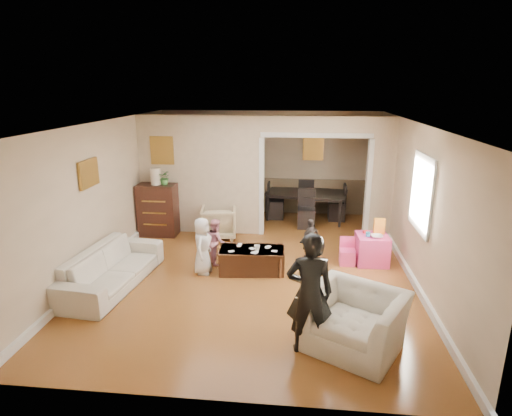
# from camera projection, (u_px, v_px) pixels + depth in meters

# --- Properties ---
(floor) EXTENTS (7.00, 7.00, 0.00)m
(floor) POSITION_uv_depth(u_px,v_px,m) (255.00, 265.00, 7.79)
(floor) COLOR #A26429
(floor) RESTS_ON ground
(partition_left) EXTENTS (2.75, 0.18, 2.60)m
(partition_left) POSITION_uv_depth(u_px,v_px,m) (201.00, 175.00, 9.28)
(partition_left) COLOR #CBB695
(partition_left) RESTS_ON ground
(partition_right) EXTENTS (0.55, 0.18, 2.60)m
(partition_right) POSITION_uv_depth(u_px,v_px,m) (380.00, 179.00, 8.90)
(partition_right) COLOR #CBB695
(partition_right) RESTS_ON ground
(partition_header) EXTENTS (2.22, 0.18, 0.35)m
(partition_header) POSITION_uv_depth(u_px,v_px,m) (317.00, 124.00, 8.72)
(partition_header) COLOR #CBB695
(partition_header) RESTS_ON partition_right
(window_pane) EXTENTS (0.03, 0.95, 1.10)m
(window_pane) POSITION_uv_depth(u_px,v_px,m) (422.00, 193.00, 6.71)
(window_pane) COLOR white
(window_pane) RESTS_ON ground
(framed_art_partition) EXTENTS (0.45, 0.03, 0.55)m
(framed_art_partition) POSITION_uv_depth(u_px,v_px,m) (162.00, 150.00, 9.11)
(framed_art_partition) COLOR brown
(framed_art_partition) RESTS_ON partition_left
(framed_art_sofa_wall) EXTENTS (0.03, 0.55, 0.40)m
(framed_art_sofa_wall) POSITION_uv_depth(u_px,v_px,m) (89.00, 173.00, 6.98)
(framed_art_sofa_wall) COLOR brown
(framed_art_alcove) EXTENTS (0.45, 0.03, 0.55)m
(framed_art_alcove) POSITION_uv_depth(u_px,v_px,m) (313.00, 148.00, 10.49)
(framed_art_alcove) COLOR brown
(sofa) EXTENTS (1.07, 2.26, 0.64)m
(sofa) POSITION_uv_depth(u_px,v_px,m) (112.00, 268.00, 6.94)
(sofa) COLOR white
(sofa) RESTS_ON ground
(armchair_back) EXTENTS (0.84, 0.85, 0.69)m
(armchair_back) POSITION_uv_depth(u_px,v_px,m) (219.00, 222.00, 9.16)
(armchair_back) COLOR #C8AE8B
(armchair_back) RESTS_ON ground
(armchair_front) EXTENTS (1.50, 1.44, 0.75)m
(armchair_front) POSITION_uv_depth(u_px,v_px,m) (354.00, 320.00, 5.28)
(armchair_front) COLOR white
(armchair_front) RESTS_ON ground
(dresser) EXTENTS (0.83, 0.47, 1.14)m
(dresser) POSITION_uv_depth(u_px,v_px,m) (158.00, 210.00, 9.26)
(dresser) COLOR #351810
(dresser) RESTS_ON ground
(table_lamp) EXTENTS (0.22, 0.22, 0.36)m
(table_lamp) POSITION_uv_depth(u_px,v_px,m) (156.00, 176.00, 9.05)
(table_lamp) COLOR beige
(table_lamp) RESTS_ON dresser
(potted_plant) EXTENTS (0.28, 0.25, 0.32)m
(potted_plant) POSITION_uv_depth(u_px,v_px,m) (165.00, 178.00, 9.03)
(potted_plant) COLOR #3F7936
(potted_plant) RESTS_ON dresser
(coffee_table) EXTENTS (1.18, 0.67, 0.42)m
(coffee_table) POSITION_uv_depth(u_px,v_px,m) (252.00, 260.00, 7.50)
(coffee_table) COLOR #3A1D12
(coffee_table) RESTS_ON ground
(coffee_cup) EXTENTS (0.11, 0.11, 0.09)m
(coffee_cup) POSITION_uv_depth(u_px,v_px,m) (257.00, 248.00, 7.37)
(coffee_cup) COLOR silver
(coffee_cup) RESTS_ON coffee_table
(play_table) EXTENTS (0.59, 0.59, 0.55)m
(play_table) POSITION_uv_depth(u_px,v_px,m) (372.00, 249.00, 7.83)
(play_table) COLOR #E13B86
(play_table) RESTS_ON ground
(cereal_box) EXTENTS (0.20, 0.08, 0.30)m
(cereal_box) POSITION_uv_depth(u_px,v_px,m) (379.00, 226.00, 7.80)
(cereal_box) COLOR yellow
(cereal_box) RESTS_ON play_table
(cyan_cup) EXTENTS (0.08, 0.08, 0.08)m
(cyan_cup) POSITION_uv_depth(u_px,v_px,m) (368.00, 234.00, 7.70)
(cyan_cup) COLOR #28A8CC
(cyan_cup) RESTS_ON play_table
(toy_block) EXTENTS (0.10, 0.09, 0.05)m
(toy_block) POSITION_uv_depth(u_px,v_px,m) (365.00, 232.00, 7.87)
(toy_block) COLOR red
(toy_block) RESTS_ON play_table
(play_bowl) EXTENTS (0.22, 0.22, 0.05)m
(play_bowl) POSITION_uv_depth(u_px,v_px,m) (377.00, 236.00, 7.63)
(play_bowl) COLOR white
(play_bowl) RESTS_ON play_table
(dining_table) EXTENTS (2.10, 1.41, 0.68)m
(dining_table) POSITION_uv_depth(u_px,v_px,m) (306.00, 206.00, 10.41)
(dining_table) COLOR black
(dining_table) RESTS_ON ground
(adult_person) EXTENTS (0.60, 0.42, 1.57)m
(adult_person) POSITION_uv_depth(u_px,v_px,m) (309.00, 293.00, 5.09)
(adult_person) COLOR black
(adult_person) RESTS_ON ground
(child_kneel_a) EXTENTS (0.36, 0.52, 1.01)m
(child_kneel_a) POSITION_uv_depth(u_px,v_px,m) (202.00, 246.00, 7.36)
(child_kneel_a) COLOR white
(child_kneel_a) RESTS_ON ground
(child_kneel_b) EXTENTS (0.47, 0.52, 0.86)m
(child_kneel_b) POSITION_uv_depth(u_px,v_px,m) (216.00, 241.00, 7.79)
(child_kneel_b) COLOR pink
(child_kneel_b) RESTS_ON ground
(child_toddler) EXTENTS (0.45, 0.46, 0.78)m
(child_toddler) POSITION_uv_depth(u_px,v_px,m) (311.00, 238.00, 8.06)
(child_toddler) COLOR black
(child_toddler) RESTS_ON ground
(craft_papers) EXTENTS (0.86, 0.49, 0.00)m
(craft_papers) POSITION_uv_depth(u_px,v_px,m) (253.00, 249.00, 7.44)
(craft_papers) COLOR white
(craft_papers) RESTS_ON coffee_table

